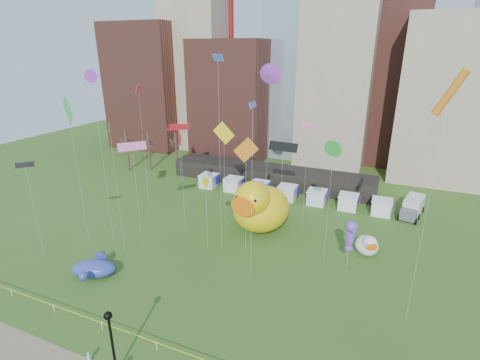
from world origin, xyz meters
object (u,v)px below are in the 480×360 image
at_px(seahorse_green, 251,208).
at_px(box_truck, 413,207).
at_px(seahorse_purple, 350,234).
at_px(toddler, 89,357).
at_px(big_duck, 260,207).
at_px(small_duck, 367,245).
at_px(whale_inflatable, 95,267).
at_px(lamppost, 111,336).

bearing_deg(seahorse_green, box_truck, 45.28).
relative_size(seahorse_purple, box_truck, 0.87).
relative_size(seahorse_green, toddler, 6.44).
xyz_separation_m(seahorse_green, box_truck, (20.20, 16.30, -3.02)).
relative_size(big_duck, seahorse_purple, 1.84).
relative_size(small_duck, seahorse_green, 0.68).
bearing_deg(toddler, small_duck, 35.26).
bearing_deg(seahorse_green, small_duck, 12.68).
height_order(big_duck, seahorse_green, big_duck).
distance_m(seahorse_purple, whale_inflatable, 29.20).
xyz_separation_m(big_duck, seahorse_green, (-0.35, -2.34, 0.74)).
xyz_separation_m(small_duck, lamppost, (-16.56, -26.09, 2.36)).
bearing_deg(whale_inflatable, box_truck, 21.56).
xyz_separation_m(whale_inflatable, lamppost, (11.25, -9.48, 2.72)).
bearing_deg(big_duck, small_duck, 3.83).
height_order(seahorse_green, toddler, seahorse_green).
bearing_deg(seahorse_green, big_duck, 87.93).
xyz_separation_m(big_duck, box_truck, (19.85, 13.96, -2.28)).
xyz_separation_m(small_duck, seahorse_purple, (-1.90, -3.55, 2.89)).
bearing_deg(small_duck, lamppost, -140.81).
relative_size(big_duck, small_duck, 2.58).
bearing_deg(whale_inflatable, toddler, -70.08).
bearing_deg(toddler, seahorse_green, 61.28).
bearing_deg(box_truck, small_duck, -97.69).
bearing_deg(whale_inflatable, seahorse_green, 27.31).
height_order(seahorse_green, seahorse_purple, seahorse_green).
bearing_deg(toddler, lamppost, -18.13).
height_order(whale_inflatable, box_truck, box_truck).
height_order(big_duck, lamppost, big_duck).
distance_m(whale_inflatable, toddler, 12.70).
height_order(small_duck, toddler, small_duck).
relative_size(whale_inflatable, toddler, 6.49).
bearing_deg(big_duck, lamppost, -87.85).
bearing_deg(seahorse_purple, box_truck, 45.15).
xyz_separation_m(whale_inflatable, box_truck, (33.20, 31.27, 0.40)).
bearing_deg(toddler, big_duck, 61.47).
relative_size(small_duck, lamppost, 0.69).
distance_m(seahorse_purple, box_truck, 19.82).
relative_size(big_duck, lamppost, 1.78).
bearing_deg(seahorse_green, seahorse_purple, -2.05).
xyz_separation_m(big_duck, whale_inflatable, (-13.35, -17.32, -2.68)).
xyz_separation_m(seahorse_purple, box_truck, (7.29, 18.21, -2.85)).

